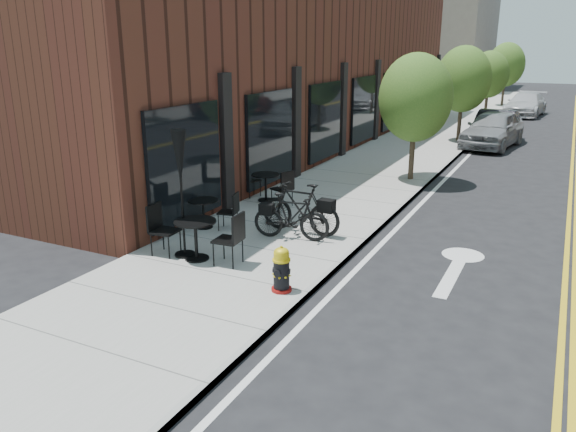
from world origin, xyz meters
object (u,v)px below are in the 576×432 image
Objects in this scene: bistro_set_a at (196,234)px; parked_car_a at (493,129)px; bicycle_left at (300,208)px; parked_car_c at (525,104)px; fire_hydrant at (281,270)px; bistro_set_c at (266,183)px; patio_umbrella at (180,167)px; parked_car_b at (495,127)px; bicycle_right at (291,217)px; bistro_set_b at (203,210)px.

bistro_set_a is 0.43× the size of parked_car_a.
parked_car_a is at bearing 73.91° from bistro_set_a.
parked_car_c is at bearing 176.32° from bicycle_left.
fire_hydrant is 0.17× the size of parked_car_c.
bistro_set_a is 28.38m from parked_car_c.
patio_umbrella is (0.50, -4.29, 1.32)m from bistro_set_c.
patio_umbrella is at bearing -92.82° from parked_car_c.
patio_umbrella is 17.53m from parked_car_b.
patio_umbrella reaches higher than fire_hydrant.
fire_hydrant is 0.42× the size of bicycle_left.
parked_car_a is at bearing -86.39° from parked_car_b.
fire_hydrant is 0.42× the size of bistro_set_a.
bicycle_left reaches higher than bistro_set_c.
bistro_set_c is at bearing -133.31° from bicycle_left.
parked_car_b is (4.22, 12.80, 0.11)m from bistro_set_c.
bicycle_left is 1.00× the size of bistro_set_a.
parked_car_c is (2.65, 25.78, -0.02)m from bicycle_left.
bistro_set_c is 24.23m from parked_car_c.
bicycle_right is 0.88× the size of bistro_set_a.
fire_hydrant is 0.48× the size of bicycle_right.
parked_car_a is (2.29, 13.89, 0.07)m from bicycle_left.
parked_car_b reaches higher than bistro_set_a.
bicycle_right is at bearing -91.09° from parked_car_a.
patio_umbrella is at bearing 166.47° from bistro_set_a.
bicycle_left is 1.18× the size of bistro_set_b.
bicycle_right is at bearing -96.32° from parked_car_b.
bistro_set_b is 0.65× the size of patio_umbrella.
patio_umbrella is at bearing 153.81° from fire_hydrant.
bicycle_left is 0.76× the size of patio_umbrella.
bistro_set_a is at bearing -73.07° from bistro_set_b.
bistro_set_a is 1.97m from bistro_set_b.
bicycle_right reaches higher than fire_hydrant.
bistro_set_b is at bearing -70.91° from bicycle_left.
patio_umbrella is (-1.47, -1.83, 1.30)m from bicycle_right.
bistro_set_a is at bearing -23.64° from bicycle_left.
parked_car_a reaches higher than parked_car_c.
bistro_set_c is at bearing -106.17° from parked_car_b.
bistro_set_b is at bearing -103.81° from parked_car_b.
patio_umbrella is 28.40m from parked_car_c.
bistro_set_b is 0.38× the size of parked_car_b.
parked_car_c is at bearing 100.43° from bistro_set_c.
fire_hydrant is 3.89m from bistro_set_b.
parked_car_a reaches higher than bistro_set_b.
parked_car_a is at bearing 172.83° from bicycle_left.
parked_car_b reaches higher than parked_car_c.
parked_car_b is at bearing 74.59° from bistro_set_a.
bistro_set_c is 12.64m from parked_car_a.
patio_umbrella reaches higher than bicycle_left.
bistro_set_c is at bearing -95.46° from parked_car_c.
bicycle_right is 14.54m from parked_car_a.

